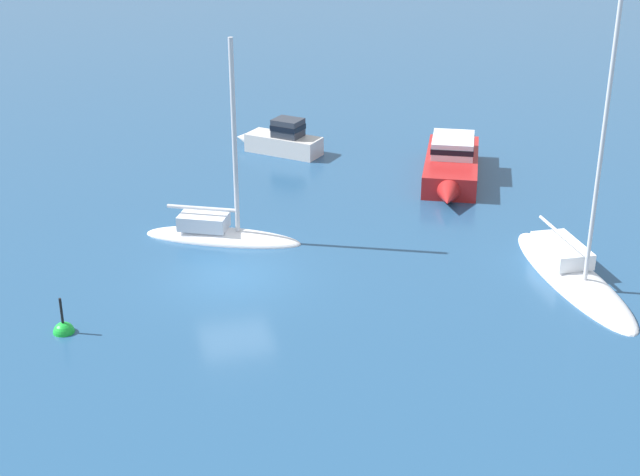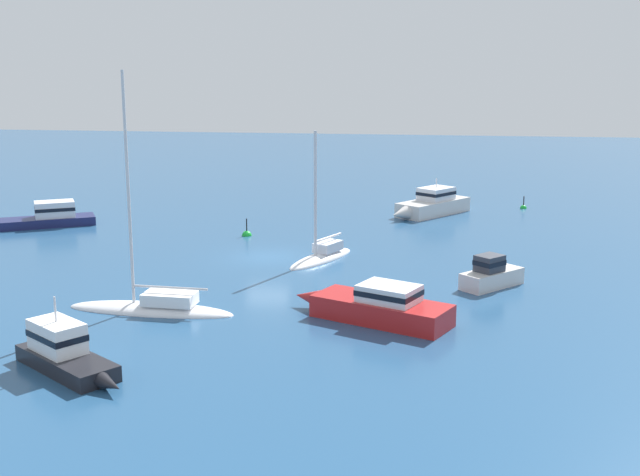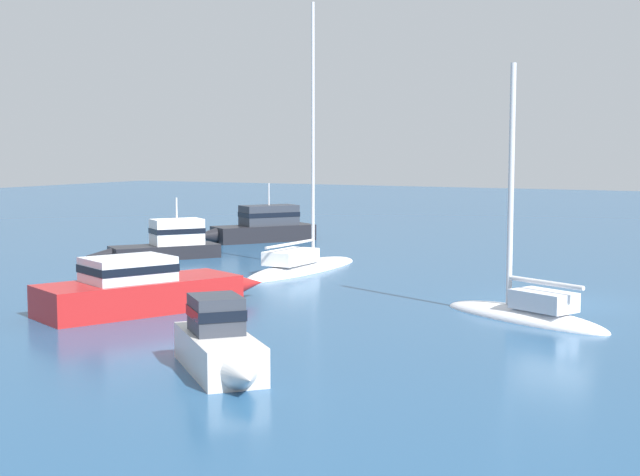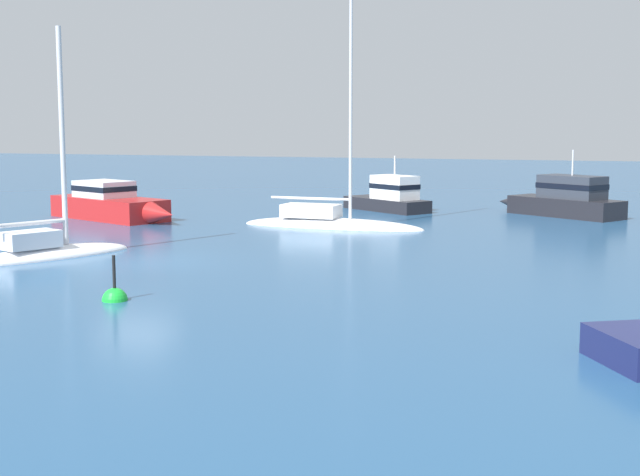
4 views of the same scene
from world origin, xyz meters
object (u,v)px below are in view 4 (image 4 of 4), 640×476
(cabin_cruiser, at_px, (112,204))
(yacht, at_px, (48,251))
(sailboat, at_px, (330,223))
(cabin_cruiser_1, at_px, (564,199))
(powerboat_1, at_px, (388,197))
(mooring_buoy, at_px, (115,300))

(cabin_cruiser, height_order, yacht, yacht)
(sailboat, bearing_deg, cabin_cruiser_1, 41.55)
(sailboat, bearing_deg, yacht, -117.42)
(sailboat, distance_m, yacht, 12.65)
(powerboat_1, bearing_deg, mooring_buoy, 122.63)
(cabin_cruiser_1, relative_size, sailboat, 0.56)
(yacht, bearing_deg, mooring_buoy, -108.92)
(cabin_cruiser, bearing_deg, yacht, -45.22)
(powerboat_1, relative_size, sailboat, 0.49)
(powerboat_1, xyz_separation_m, sailboat, (-0.79, -7.39, -0.53))
(powerboat_1, distance_m, sailboat, 7.45)
(cabin_cruiser, xyz_separation_m, mooring_buoy, (9.78, -16.51, -0.68))
(yacht, bearing_deg, powerboat_1, 4.29)
(sailboat, bearing_deg, powerboat_1, 86.64)
(mooring_buoy, bearing_deg, cabin_cruiser, 120.65)
(yacht, bearing_deg, sailboat, -4.57)
(cabin_cruiser_1, xyz_separation_m, sailboat, (-9.23, -7.43, -0.62))
(powerboat_1, height_order, sailboat, sailboat)
(cabin_cruiser, height_order, cabin_cruiser_1, cabin_cruiser_1)
(cabin_cruiser, bearing_deg, mooring_buoy, -34.82)
(powerboat_1, height_order, cabin_cruiser_1, cabin_cruiser_1)
(cabin_cruiser, xyz_separation_m, sailboat, (10.34, 0.11, -0.52))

